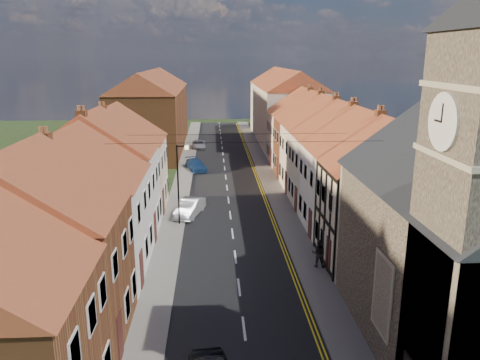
# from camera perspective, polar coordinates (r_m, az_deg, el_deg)

# --- Properties ---
(road) EXTENTS (7.00, 90.00, 0.02)m
(road) POSITION_cam_1_polar(r_m,az_deg,el_deg) (44.97, -1.60, -0.94)
(road) COLOR black
(road) RESTS_ON ground
(pavement_left) EXTENTS (1.80, 90.00, 0.12)m
(pavement_left) POSITION_cam_1_polar(r_m,az_deg,el_deg) (45.04, -7.20, -0.96)
(pavement_left) COLOR slate
(pavement_left) RESTS_ON ground
(pavement_right) EXTENTS (1.80, 90.00, 0.12)m
(pavement_right) POSITION_cam_1_polar(r_m,az_deg,el_deg) (45.30, 3.97, -0.79)
(pavement_right) COLOR slate
(pavement_right) RESTS_ON ground
(cottage_r_tudor) EXTENTS (8.30, 5.20, 9.00)m
(cottage_r_tudor) POSITION_cam_1_polar(r_m,az_deg,el_deg) (29.10, 18.10, -1.48)
(cottage_r_tudor) COLOR white
(cottage_r_tudor) RESTS_ON ground
(cottage_r_white_near) EXTENTS (8.30, 6.00, 9.00)m
(cottage_r_white_near) POSITION_cam_1_polar(r_m,az_deg,el_deg) (34.01, 14.90, 1.09)
(cottage_r_white_near) COLOR white
(cottage_r_white_near) RESTS_ON ground
(cottage_r_cream_mid) EXTENTS (8.30, 5.20, 9.00)m
(cottage_r_cream_mid) POSITION_cam_1_polar(r_m,az_deg,el_deg) (39.04, 12.47, 3.00)
(cottage_r_cream_mid) COLOR white
(cottage_r_cream_mid) RESTS_ON ground
(cottage_r_pink) EXTENTS (8.30, 6.00, 9.00)m
(cottage_r_pink) POSITION_cam_1_polar(r_m,az_deg,el_deg) (44.15, 10.60, 4.46)
(cottage_r_pink) COLOR #FFE2C9
(cottage_r_pink) RESTS_ON ground
(cottage_r_white_far) EXTENTS (8.30, 5.20, 9.00)m
(cottage_r_white_far) POSITION_cam_1_polar(r_m,az_deg,el_deg) (49.33, 9.11, 5.62)
(cottage_r_white_far) COLOR brown
(cottage_r_white_far) RESTS_ON ground
(cottage_r_cream_far) EXTENTS (8.30, 6.00, 9.00)m
(cottage_r_cream_far) POSITION_cam_1_polar(r_m,az_deg,el_deg) (54.55, 7.90, 6.55)
(cottage_r_cream_far) COLOR #FFE2C9
(cottage_r_cream_far) RESTS_ON ground
(cottage_l_cream) EXTENTS (8.30, 6.30, 9.10)m
(cottage_l_cream) POSITION_cam_1_polar(r_m,az_deg,el_deg) (21.84, -24.76, -7.45)
(cottage_l_cream) COLOR brown
(cottage_l_cream) RESTS_ON ground
(cottage_l_white) EXTENTS (8.30, 6.90, 8.80)m
(cottage_l_white) POSITION_cam_1_polar(r_m,az_deg,el_deg) (27.58, -20.07, -2.77)
(cottage_l_white) COLOR white
(cottage_l_white) RESTS_ON ground
(cottage_l_brick_mid) EXTENTS (8.30, 5.70, 9.10)m
(cottage_l_brick_mid) POSITION_cam_1_polar(r_m,az_deg,el_deg) (33.20, -17.20, 0.68)
(cottage_l_brick_mid) COLOR white
(cottage_l_brick_mid) RESTS_ON ground
(cottage_l_pink) EXTENTS (8.30, 6.30, 8.80)m
(cottage_l_pink) POSITION_cam_1_polar(r_m,az_deg,el_deg) (38.75, -15.23, 2.58)
(cottage_l_pink) COLOR #FFE2C9
(cottage_l_pink) RESTS_ON ground
(block_right_far) EXTENTS (8.30, 24.20, 10.50)m
(block_right_far) POSITION_cam_1_polar(r_m,az_deg,el_deg) (69.41, 5.47, 9.08)
(block_right_far) COLOR white
(block_right_far) RESTS_ON ground
(block_left_far) EXTENTS (8.30, 24.20, 10.50)m
(block_left_far) POSITION_cam_1_polar(r_m,az_deg,el_deg) (64.12, -10.66, 8.41)
(block_left_far) COLOR brown
(block_left_far) RESTS_ON ground
(lamppost) EXTENTS (0.88, 0.15, 6.00)m
(lamppost) POSITION_cam_1_polar(r_m,az_deg,el_deg) (34.46, -7.43, 0.05)
(lamppost) COLOR black
(lamppost) RESTS_ON pavement_left
(car_mid) EXTENTS (2.52, 4.28, 1.33)m
(car_mid) POSITION_cam_1_polar(r_m,az_deg,el_deg) (37.27, -6.13, -3.36)
(car_mid) COLOR silver
(car_mid) RESTS_ON ground
(car_far) EXTENTS (2.80, 4.45, 1.20)m
(car_far) POSITION_cam_1_polar(r_m,az_deg,el_deg) (51.90, -5.40, 1.84)
(car_far) COLOR navy
(car_far) RESTS_ON ground
(car_distant) EXTENTS (1.86, 3.87, 1.06)m
(car_distant) POSITION_cam_1_polar(r_m,az_deg,el_deg) (64.35, -5.05, 4.35)
(car_distant) COLOR #B2B4BA
(car_distant) RESTS_ON ground
(pedestrian_right) EXTENTS (0.97, 0.85, 1.71)m
(pedestrian_right) POSITION_cam_1_polar(r_m,az_deg,el_deg) (28.45, 9.56, -8.79)
(pedestrian_right) COLOR black
(pedestrian_right) RESTS_ON pavement_right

